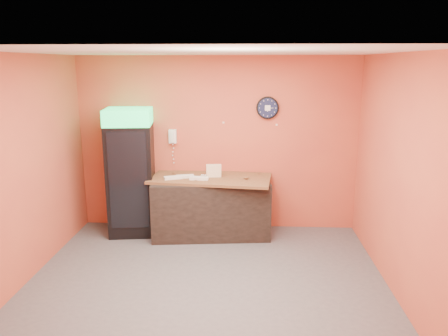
{
  "coord_description": "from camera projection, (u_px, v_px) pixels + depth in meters",
  "views": [
    {
      "loc": [
        0.5,
        -4.95,
        2.68
      ],
      "look_at": [
        0.19,
        0.6,
        1.34
      ],
      "focal_mm": 35.0,
      "sensor_mm": 36.0,
      "label": 1
    }
  ],
  "objects": [
    {
      "name": "left_wall",
      "position": [
        20.0,
        172.0,
        5.26
      ],
      "size": [
        0.02,
        4.0,
        2.8
      ],
      "primitive_type": "cube",
      "color": "#C85938",
      "rests_on": "floor"
    },
    {
      "name": "back_wall",
      "position": [
        217.0,
        144.0,
        7.08
      ],
      "size": [
        4.5,
        0.02,
        2.8
      ],
      "primitive_type": "cube",
      "color": "#C85938",
      "rests_on": "floor"
    },
    {
      "name": "right_wall",
      "position": [
        400.0,
        177.0,
        5.01
      ],
      "size": [
        0.02,
        4.0,
        2.8
      ],
      "primitive_type": "cube",
      "color": "#C85938",
      "rests_on": "floor"
    },
    {
      "name": "beverage_cooler",
      "position": [
        130.0,
        174.0,
        6.87
      ],
      "size": [
        0.79,
        0.79,
        2.0
      ],
      "rotation": [
        0.0,
        0.0,
        0.13
      ],
      "color": "black",
      "rests_on": "floor"
    },
    {
      "name": "floor",
      "position": [
        206.0,
        283.0,
        5.46
      ],
      "size": [
        4.5,
        4.5,
        0.0
      ],
      "primitive_type": "plane",
      "color": "#47474C",
      "rests_on": "ground"
    },
    {
      "name": "butcher_paper",
      "position": [
        211.0,
        178.0,
        6.8
      ],
      "size": [
        1.93,
        1.05,
        0.04
      ],
      "primitive_type": "cube",
      "rotation": [
        0.0,
        0.0,
        -0.1
      ],
      "color": "brown",
      "rests_on": "prep_counter"
    },
    {
      "name": "wall_clock",
      "position": [
        268.0,
        108.0,
        6.87
      ],
      "size": [
        0.36,
        0.06,
        0.36
      ],
      "color": "black",
      "rests_on": "back_wall"
    },
    {
      "name": "wrapped_sandwich_left",
      "position": [
        173.0,
        178.0,
        6.69
      ],
      "size": [
        0.3,
        0.2,
        0.04
      ],
      "primitive_type": "cube",
      "rotation": [
        0.0,
        0.0,
        0.36
      ],
      "color": "silver",
      "rests_on": "butcher_paper"
    },
    {
      "name": "ceiling",
      "position": [
        204.0,
        52.0,
        4.81
      ],
      "size": [
        4.5,
        4.0,
        0.02
      ],
      "primitive_type": "cube",
      "color": "white",
      "rests_on": "back_wall"
    },
    {
      "name": "wrapped_sandwich_right",
      "position": [
        185.0,
        176.0,
        6.77
      ],
      "size": [
        0.29,
        0.17,
        0.04
      ],
      "primitive_type": "cube",
      "rotation": [
        0.0,
        0.0,
        0.26
      ],
      "color": "silver",
      "rests_on": "butcher_paper"
    },
    {
      "name": "sub_roll_stack",
      "position": [
        214.0,
        171.0,
        6.79
      ],
      "size": [
        0.24,
        0.11,
        0.2
      ],
      "rotation": [
        0.0,
        0.0,
        0.13
      ],
      "color": "#F4E6BE",
      "rests_on": "butcher_paper"
    },
    {
      "name": "wall_phone",
      "position": [
        173.0,
        136.0,
        7.04
      ],
      "size": [
        0.12,
        0.11,
        0.22
      ],
      "color": "white",
      "rests_on": "back_wall"
    },
    {
      "name": "wrapped_sandwich_mid",
      "position": [
        199.0,
        178.0,
        6.65
      ],
      "size": [
        0.29,
        0.13,
        0.04
      ],
      "primitive_type": "cube",
      "rotation": [
        0.0,
        0.0,
        -0.05
      ],
      "color": "silver",
      "rests_on": "butcher_paper"
    },
    {
      "name": "kitchen_tool",
      "position": [
        212.0,
        174.0,
        6.85
      ],
      "size": [
        0.07,
        0.07,
        0.07
      ],
      "primitive_type": "cylinder",
      "color": "silver",
      "rests_on": "butcher_paper"
    },
    {
      "name": "prep_counter",
      "position": [
        211.0,
        207.0,
        6.91
      ],
      "size": [
        1.89,
        0.99,
        0.91
      ],
      "primitive_type": "cube",
      "rotation": [
        0.0,
        0.0,
        0.11
      ],
      "color": "black",
      "rests_on": "floor"
    }
  ]
}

